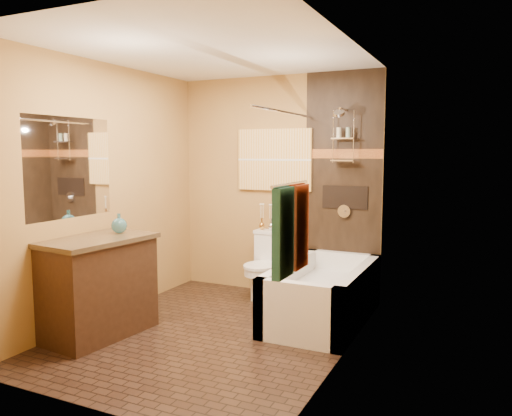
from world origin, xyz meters
The scene contains 23 objects.
floor centered at (0.00, 0.00, 0.00)m, with size 3.00×3.00×0.00m, color black.
wall_left centered at (-1.20, 0.00, 1.25)m, with size 0.02×3.00×2.50m, color #AA8342.
wall_right centered at (1.20, 0.00, 1.25)m, with size 0.02×3.00×2.50m, color #AA8342.
wall_back centered at (0.00, 1.50, 1.25)m, with size 2.40×0.02×2.50m, color #AA8342.
wall_front centered at (0.00, -1.50, 1.25)m, with size 2.40×0.02×2.50m, color #AA8342.
ceiling centered at (0.00, 0.00, 2.50)m, with size 3.00×3.00×0.00m, color silver.
alcove_tile_back centered at (0.78, 1.49, 1.25)m, with size 0.85×0.01×2.50m, color black.
alcove_tile_right centered at (1.19, 0.75, 1.25)m, with size 0.01×1.50×2.50m, color black.
mosaic_band_back centered at (0.78, 1.48, 1.62)m, with size 0.85×0.01×0.10m, color brown.
mosaic_band_right centered at (1.18, 0.75, 1.62)m, with size 0.01×1.50×0.10m, color brown.
alcove_niche centered at (0.80, 1.48, 1.15)m, with size 0.50×0.01×0.25m, color black.
shower_fixtures centered at (0.80, 1.38, 1.67)m, with size 0.24×0.33×1.16m.
curtain_rod centered at (0.40, 0.75, 2.02)m, with size 0.03×0.03×1.55m, color silver.
towel_bar centered at (1.15, -1.05, 1.45)m, with size 0.02×0.02×0.55m, color silver.
towel_teal centered at (1.16, -1.18, 1.18)m, with size 0.05×0.22×0.52m, color #1B4C5A.
towel_rust centered at (1.16, -0.92, 1.18)m, with size 0.05×0.22×0.52m, color maroon.
sunset_painting centered at (-0.03, 1.48, 1.55)m, with size 0.90×0.04×0.70m, color gold.
vanity_mirror centered at (-1.19, -0.47, 1.50)m, with size 0.01×1.00×0.90m, color white.
bathtub centered at (0.80, 0.75, 0.22)m, with size 0.80×1.50×0.55m.
toilet centered at (-0.03, 1.22, 0.38)m, with size 0.38×0.56×0.74m.
vanity centered at (-0.92, -0.47, 0.45)m, with size 0.72×1.06×0.89m.
teal_bottle centered at (-0.87, -0.20, 0.98)m, with size 0.14×0.14×0.23m, color #286C7A, non-canonical shape.
bud_vases centered at (-0.03, 1.39, 0.91)m, with size 0.30×0.06×0.29m.
Camera 1 is at (2.22, -3.80, 1.64)m, focal length 35.00 mm.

